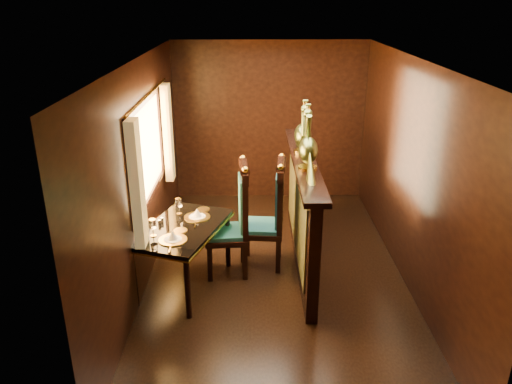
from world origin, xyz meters
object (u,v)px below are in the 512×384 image
dining_table (182,232)px  peacock_right (303,125)px  peacock_left (309,139)px  chair_left (237,216)px  chair_right (273,211)px

dining_table → peacock_right: size_ratio=2.14×
dining_table → peacock_left: peacock_left is taller
chair_left → peacock_left: size_ratio=2.04×
chair_left → peacock_left: 1.26m
chair_left → peacock_right: bearing=24.6°
dining_table → chair_left: size_ratio=1.03×
chair_right → peacock_left: peacock_left is taller
dining_table → chair_right: (1.03, 0.46, 0.05)m
chair_right → peacock_right: bearing=43.5°
dining_table → peacock_left: bearing=24.4°
peacock_left → chair_left: bearing=167.3°
chair_left → peacock_left: peacock_left is taller
dining_table → chair_right: chair_right is taller
chair_left → chair_right: (0.43, 0.15, -0.01)m
chair_left → chair_right: 0.45m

